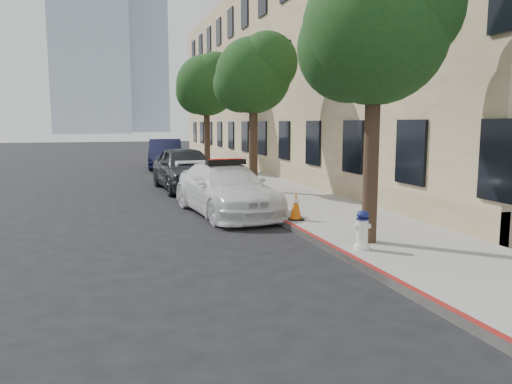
{
  "coord_description": "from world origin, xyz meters",
  "views": [
    {
      "loc": [
        -2.15,
        -10.69,
        2.51
      ],
      "look_at": [
        1.07,
        -0.24,
        1.0
      ],
      "focal_mm": 35.0,
      "sensor_mm": 36.0,
      "label": 1
    }
  ],
  "objects_px": {
    "parked_car_mid": "(185,168)",
    "traffic_cone": "(296,206)",
    "police_car": "(226,189)",
    "parked_car_far": "(165,154)",
    "fire_hydrant": "(362,230)"
  },
  "relations": [
    {
      "from": "police_car",
      "to": "traffic_cone",
      "type": "distance_m",
      "value": 2.45
    },
    {
      "from": "police_car",
      "to": "traffic_cone",
      "type": "relative_size",
      "value": 7.14
    },
    {
      "from": "fire_hydrant",
      "to": "traffic_cone",
      "type": "bearing_deg",
      "value": 112.31
    },
    {
      "from": "parked_car_mid",
      "to": "fire_hydrant",
      "type": "relative_size",
      "value": 6.52
    },
    {
      "from": "parked_car_far",
      "to": "traffic_cone",
      "type": "distance_m",
      "value": 16.74
    },
    {
      "from": "fire_hydrant",
      "to": "police_car",
      "type": "bearing_deg",
      "value": 124.88
    },
    {
      "from": "traffic_cone",
      "to": "fire_hydrant",
      "type": "bearing_deg",
      "value": -87.66
    },
    {
      "from": "parked_car_far",
      "to": "traffic_cone",
      "type": "bearing_deg",
      "value": -78.9
    },
    {
      "from": "parked_car_mid",
      "to": "traffic_cone",
      "type": "xyz_separation_m",
      "value": [
        1.53,
        -7.47,
        -0.33
      ]
    },
    {
      "from": "parked_car_mid",
      "to": "traffic_cone",
      "type": "distance_m",
      "value": 7.63
    },
    {
      "from": "parked_car_far",
      "to": "parked_car_mid",
      "type": "bearing_deg",
      "value": -85.23
    },
    {
      "from": "traffic_cone",
      "to": "police_car",
      "type": "bearing_deg",
      "value": 120.77
    },
    {
      "from": "police_car",
      "to": "parked_car_far",
      "type": "height_order",
      "value": "parked_car_far"
    },
    {
      "from": "police_car",
      "to": "fire_hydrant",
      "type": "relative_size",
      "value": 6.72
    },
    {
      "from": "police_car",
      "to": "parked_car_mid",
      "type": "relative_size",
      "value": 1.03
    }
  ]
}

